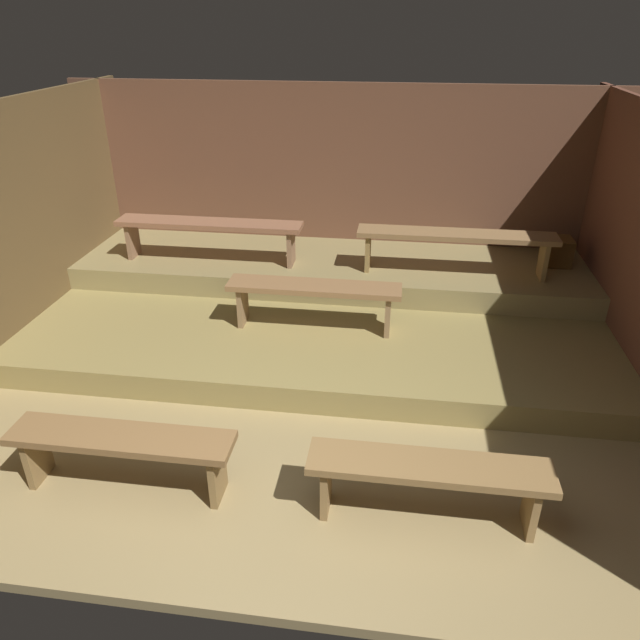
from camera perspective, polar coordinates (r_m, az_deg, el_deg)
ground at (r=5.81m, az=-0.84°, el=-4.78°), size 6.62×5.41×0.08m
wall_back at (r=7.47m, az=1.88°, el=12.86°), size 6.62×0.06×2.36m
wall_left at (r=6.39m, az=-28.22°, el=7.07°), size 0.06×5.41×2.36m
platform_lower at (r=6.38m, az=0.19°, el=0.08°), size 5.82×3.08×0.25m
platform_middle at (r=7.02m, az=1.11°, el=4.95°), size 5.82×1.43×0.25m
bench_floor_left at (r=4.44m, az=-18.51°, el=-11.35°), size 1.59×0.33×0.47m
bench_floor_right at (r=4.06m, az=10.39°, el=-14.39°), size 1.59×0.33×0.47m
bench_lower_center at (r=5.79m, az=-0.58°, el=2.63°), size 1.69×0.33×0.47m
bench_middle_left at (r=6.92m, az=-10.60°, el=8.68°), size 2.12×0.33×0.47m
bench_middle_right at (r=6.61m, az=12.93°, el=7.55°), size 2.12×0.33×0.47m
wooden_crate_middle at (r=7.28m, az=21.78°, el=6.15°), size 0.31×0.31×0.31m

